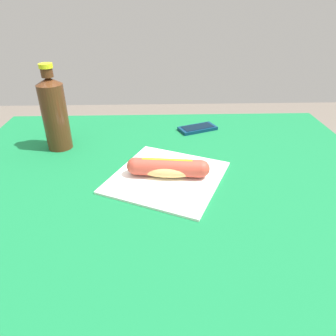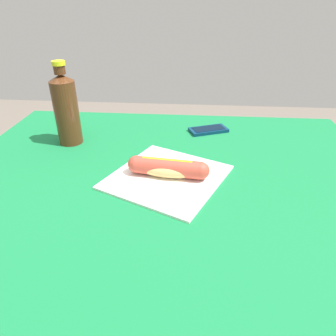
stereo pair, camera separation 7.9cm
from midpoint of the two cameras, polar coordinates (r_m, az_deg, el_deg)
The scene contains 5 objects.
dining_table at distance 0.86m, azimuth 2.38°, elevation -9.89°, with size 1.18×1.01×0.77m.
paper_wrapper at distance 0.81m, azimuth 2.81°, elevation -1.74°, with size 0.27×0.27×0.01m, color white.
hot_dog at distance 0.79m, azimuth 2.86°, elevation -0.08°, with size 0.21×0.07×0.05m.
cell_phone at distance 1.10m, azimuth 9.55°, elevation 6.93°, with size 0.14×0.11×0.01m.
soda_bottle at distance 1.00m, azimuth -16.18°, elevation 10.47°, with size 0.07×0.07×0.25m.
Camera 2 is at (0.06, -0.66, 1.19)m, focal length 32.98 mm.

